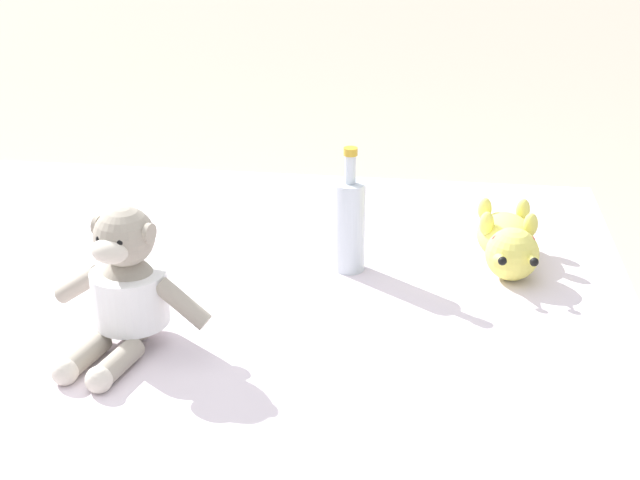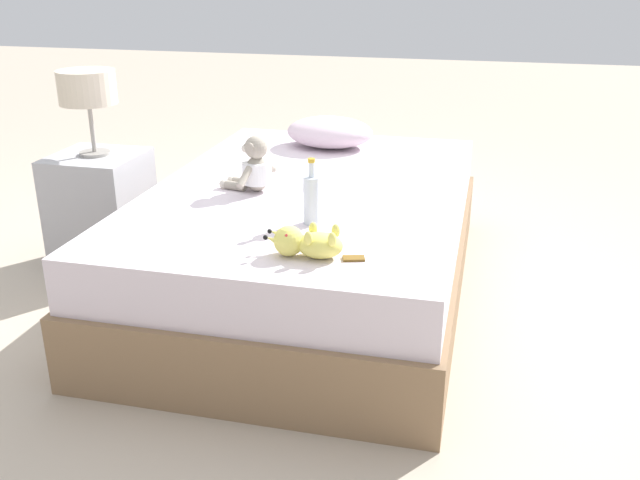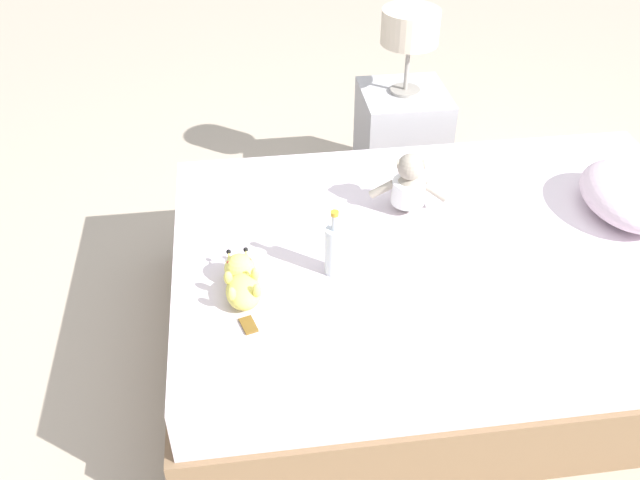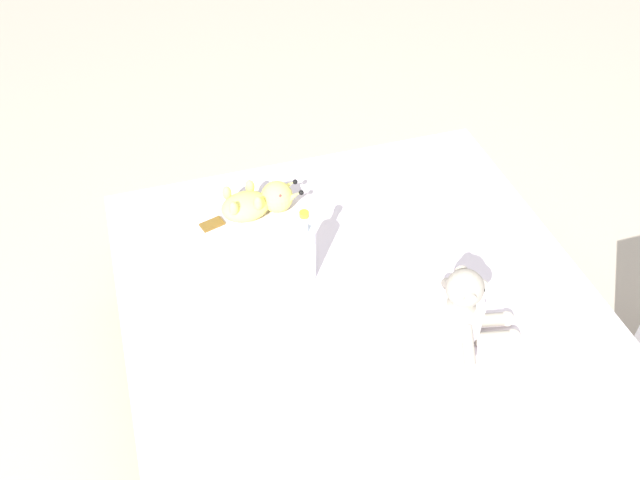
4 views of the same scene
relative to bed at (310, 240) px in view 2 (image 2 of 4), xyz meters
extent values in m
plane|color=#B7A893|center=(0.00, 0.00, -0.24)|extent=(16.00, 16.00, 0.00)
cube|color=#846647|center=(0.00, 0.00, -0.10)|extent=(1.32, 2.00, 0.29)
cube|color=silver|center=(0.00, 0.00, 0.15)|extent=(1.28, 1.94, 0.20)
ellipsoid|color=silver|center=(-0.07, 0.67, 0.33)|extent=(0.46, 0.36, 0.15)
ellipsoid|color=#9E9384|center=(-0.19, -0.12, 0.33)|extent=(0.12, 0.13, 0.15)
cylinder|color=white|center=(-0.19, -0.12, 0.33)|extent=(0.15, 0.15, 0.09)
sphere|color=#9E9384|center=(-0.19, -0.12, 0.44)|extent=(0.10, 0.10, 0.10)
ellipsoid|color=beige|center=(-0.23, -0.11, 0.43)|extent=(0.06, 0.07, 0.04)
sphere|color=black|center=(-0.23, -0.13, 0.45)|extent=(0.01, 0.01, 0.01)
sphere|color=black|center=(-0.23, -0.10, 0.45)|extent=(0.01, 0.01, 0.01)
cylinder|color=#9E9384|center=(-0.20, -0.17, 0.45)|extent=(0.03, 0.01, 0.03)
cylinder|color=#9E9384|center=(-0.18, -0.08, 0.45)|extent=(0.03, 0.01, 0.03)
cylinder|color=#9E9384|center=(-0.21, -0.22, 0.34)|extent=(0.05, 0.10, 0.08)
cylinder|color=#9E9384|center=(-0.17, -0.03, 0.34)|extent=(0.05, 0.10, 0.08)
cylinder|color=#9E9384|center=(-0.29, -0.13, 0.27)|extent=(0.11, 0.06, 0.04)
cylinder|color=#9E9384|center=(-0.28, -0.07, 0.27)|extent=(0.11, 0.06, 0.04)
sphere|color=beige|center=(-0.34, -0.12, 0.27)|extent=(0.04, 0.04, 0.04)
sphere|color=beige|center=(-0.33, -0.06, 0.27)|extent=(0.04, 0.04, 0.04)
ellipsoid|color=#EAE066|center=(0.22, -0.74, 0.29)|extent=(0.16, 0.12, 0.08)
sphere|color=#EAE066|center=(0.12, -0.75, 0.30)|extent=(0.10, 0.10, 0.10)
cone|color=#EAE066|center=(0.08, -0.78, 0.31)|extent=(0.06, 0.03, 0.05)
sphere|color=black|center=(0.05, -0.78, 0.32)|extent=(0.02, 0.02, 0.02)
cone|color=#EAE066|center=(0.08, -0.72, 0.31)|extent=(0.06, 0.03, 0.05)
sphere|color=black|center=(0.05, -0.73, 0.32)|extent=(0.02, 0.02, 0.02)
sphere|color=red|center=(0.12, -0.78, 0.33)|extent=(0.02, 0.02, 0.02)
sphere|color=red|center=(0.12, -0.72, 0.33)|extent=(0.02, 0.02, 0.02)
ellipsoid|color=#EAE066|center=(0.20, -0.79, 0.33)|extent=(0.03, 0.03, 0.05)
ellipsoid|color=#EAE066|center=(0.19, -0.70, 0.33)|extent=(0.03, 0.03, 0.05)
ellipsoid|color=#EAE066|center=(0.27, -0.78, 0.33)|extent=(0.03, 0.03, 0.05)
ellipsoid|color=#EAE066|center=(0.27, -0.70, 0.33)|extent=(0.03, 0.03, 0.05)
cube|color=brown|center=(0.33, -0.74, 0.25)|extent=(0.08, 0.06, 0.01)
cylinder|color=silver|center=(0.12, -0.44, 0.34)|extent=(0.06, 0.06, 0.18)
cylinder|color=silver|center=(0.12, -0.44, 0.45)|extent=(0.02, 0.02, 0.05)
cylinder|color=gold|center=(0.12, -0.44, 0.49)|extent=(0.03, 0.03, 0.01)
cube|color=#B2B2B7|center=(-1.05, 0.07, 0.03)|extent=(0.40, 0.40, 0.55)
cylinder|color=gray|center=(-1.05, 0.07, 0.31)|extent=(0.14, 0.14, 0.01)
cylinder|color=gray|center=(-1.05, 0.07, 0.43)|extent=(0.02, 0.02, 0.22)
cylinder|color=beige|center=(-1.05, 0.07, 0.61)|extent=(0.26, 0.26, 0.15)
camera|label=1|loc=(-1.36, -0.59, 0.97)|focal=47.93mm
camera|label=2|loc=(0.72, -2.79, 1.15)|focal=39.77mm
camera|label=3|loc=(1.82, -0.72, 1.73)|focal=38.61mm
camera|label=4|loc=(0.48, 0.84, 1.67)|focal=38.33mm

